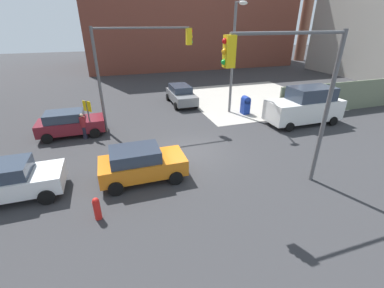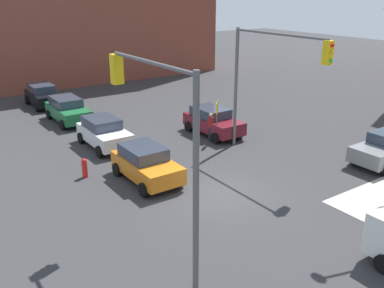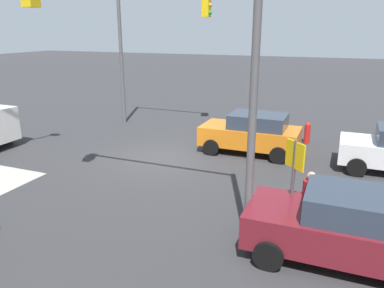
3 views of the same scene
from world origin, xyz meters
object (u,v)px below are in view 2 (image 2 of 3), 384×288
Objects in this scene: traffic_signal_nw_corner at (268,69)px; pedestrian_crossing at (211,126)px; traffic_signal_se_corner at (159,125)px; coupe_orange at (146,164)px; sedan_white at (104,132)px; hatchback_green at (68,110)px; fire_hydrant at (85,168)px; coupe_black at (43,95)px; sedan_maroon at (213,121)px.

pedestrian_crossing is (-3.69, -0.70, -3.82)m from traffic_signal_nw_corner.
traffic_signal_se_corner is at bearing 103.79° from pedestrian_crossing.
traffic_signal_nw_corner reaches higher than coupe_orange.
traffic_signal_se_corner is at bearing -14.17° from sedan_white.
sedan_white is (-11.00, 2.78, -3.76)m from traffic_signal_se_corner.
traffic_signal_nw_corner is 1.00× the size of traffic_signal_se_corner.
traffic_signal_se_corner is at bearing -9.28° from hatchback_green.
traffic_signal_nw_corner is 7.60m from coupe_orange.
pedestrian_crossing is at bearing -169.27° from traffic_signal_nw_corner.
hatchback_green is at bearing 165.10° from fire_hydrant.
sedan_white is at bearing 0.31° from hatchback_green.
fire_hydrant is 0.57× the size of pedestrian_crossing.
traffic_signal_se_corner is 1.66× the size of sedan_white.
traffic_signal_se_corner reaches higher than coupe_black.
traffic_signal_se_corner is 1.53× the size of hatchback_green.
traffic_signal_nw_corner is 10.08m from fire_hydrant.
coupe_orange is at bearing -2.91° from sedan_white.
coupe_black is 5.07m from hatchback_green.
fire_hydrant is 0.24× the size of coupe_black.
fire_hydrant is (-7.62, 0.30, -4.11)m from traffic_signal_se_corner.
coupe_orange is (-0.93, -6.49, -3.83)m from traffic_signal_nw_corner.
sedan_maroon and coupe_orange have the same top height.
fire_hydrant is at bearing -131.66° from coupe_orange.
traffic_signal_se_corner is 11.96m from sedan_white.
sedan_maroon and coupe_black have the same top height.
coupe_orange is at bearing -98.16° from traffic_signal_nw_corner.
fire_hydrant is 2.97m from coupe_orange.
traffic_signal_nw_corner is 6.91× the size of fire_hydrant.
pedestrian_crossing is (13.46, 5.69, 0.01)m from coupe_black.
traffic_signal_se_corner reaches higher than hatchback_green.
coupe_black reaches higher than fire_hydrant.
traffic_signal_nw_corner is at bearing 71.60° from fire_hydrant.
pedestrian_crossing reaches higher than sedan_maroon.
sedan_white is (-6.28, -6.22, -3.83)m from traffic_signal_nw_corner.
coupe_black and coupe_orange have the same top height.
sedan_maroon is (-9.27, 9.10, -3.76)m from traffic_signal_se_corner.
pedestrian_crossing reaches higher than fire_hydrant.
pedestrian_crossing is at bearing -43.26° from sedan_maroon.
traffic_signal_nw_corner is 1.53× the size of hatchback_green.
coupe_orange is (3.61, -6.59, -0.00)m from sedan_maroon.
traffic_signal_se_corner is 1.67× the size of coupe_black.
coupe_orange is (-5.66, 2.51, -3.76)m from traffic_signal_se_corner.
coupe_orange is 11.16m from hatchback_green.
pedestrian_crossing reaches higher than sedan_white.
coupe_black is (-14.26, 2.31, 0.36)m from fire_hydrant.
hatchback_green is at bearing -152.65° from traffic_signal_nw_corner.
pedestrian_crossing is (-0.80, 8.00, 0.37)m from fire_hydrant.
traffic_signal_se_corner reaches higher than coupe_orange.
sedan_white is at bearing 143.77° from fire_hydrant.
hatchback_green is (-7.55, -6.35, 0.00)m from sedan_maroon.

